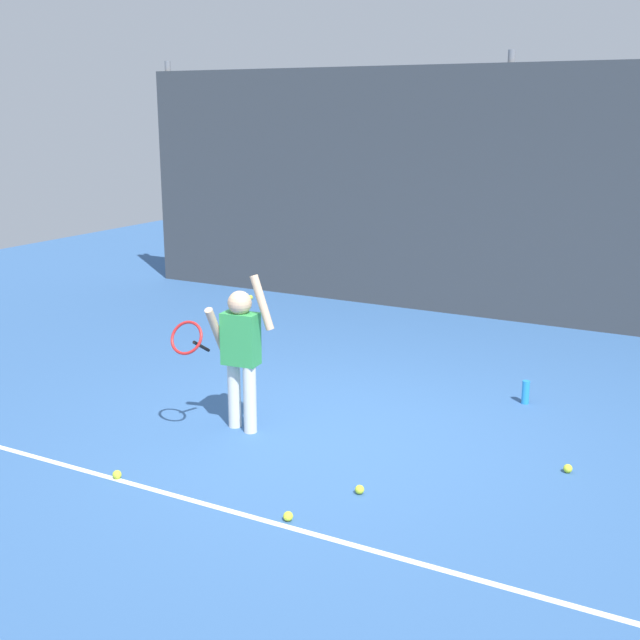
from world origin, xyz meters
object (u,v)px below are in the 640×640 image
(tennis_ball_2, at_px, (360,490))
(tennis_ball_5, at_px, (288,516))
(water_bottle, at_px, (526,392))
(tennis_ball_4, at_px, (251,297))
(tennis_player, at_px, (239,348))
(tennis_ball_0, at_px, (117,475))
(tennis_ball_3, at_px, (568,469))

(tennis_ball_2, xyz_separation_m, tennis_ball_5, (-0.24, -0.58, 0.00))
(water_bottle, xyz_separation_m, tennis_ball_5, (-0.76, -2.98, -0.08))
(tennis_ball_4, xyz_separation_m, tennis_ball_5, (3.82, -5.31, 0.00))
(tennis_player, distance_m, water_bottle, 2.72)
(tennis_ball_2, bearing_deg, tennis_ball_0, -158.95)
(tennis_player, xyz_separation_m, tennis_ball_2, (1.42, -0.59, -0.69))
(tennis_ball_2, distance_m, tennis_ball_4, 6.23)
(tennis_ball_4, bearing_deg, tennis_ball_2, -49.36)
(tennis_ball_0, height_order, tennis_ball_5, same)
(water_bottle, relative_size, tennis_ball_0, 3.33)
(water_bottle, bearing_deg, tennis_ball_0, -125.86)
(tennis_ball_0, distance_m, tennis_ball_5, 1.44)
(tennis_player, bearing_deg, tennis_ball_2, -28.93)
(tennis_ball_3, xyz_separation_m, tennis_ball_4, (-5.27, 3.65, 0.00))
(water_bottle, xyz_separation_m, tennis_ball_0, (-2.20, -3.04, -0.08))
(water_bottle, xyz_separation_m, tennis_ball_3, (0.69, -1.33, -0.08))
(tennis_ball_4, bearing_deg, tennis_ball_5, -54.29)
(tennis_ball_5, bearing_deg, tennis_ball_4, 125.71)
(tennis_ball_2, distance_m, tennis_ball_5, 0.63)
(tennis_ball_4, height_order, tennis_ball_5, same)
(tennis_ball_4, bearing_deg, water_bottle, -26.93)
(tennis_ball_3, bearing_deg, tennis_player, -169.75)
(tennis_player, bearing_deg, tennis_ball_5, -51.17)
(tennis_ball_3, bearing_deg, tennis_ball_0, -149.29)
(tennis_ball_3, distance_m, tennis_ball_4, 6.41)
(tennis_player, xyz_separation_m, tennis_ball_4, (-2.64, 4.13, -0.69))
(tennis_player, relative_size, tennis_ball_3, 20.46)
(tennis_ball_0, xyz_separation_m, tennis_ball_3, (2.89, 1.72, 0.00))
(tennis_ball_0, relative_size, tennis_ball_4, 1.00)
(water_bottle, bearing_deg, tennis_ball_2, -102.33)
(tennis_player, height_order, tennis_ball_5, tennis_player)
(tennis_ball_0, bearing_deg, tennis_ball_2, 21.05)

